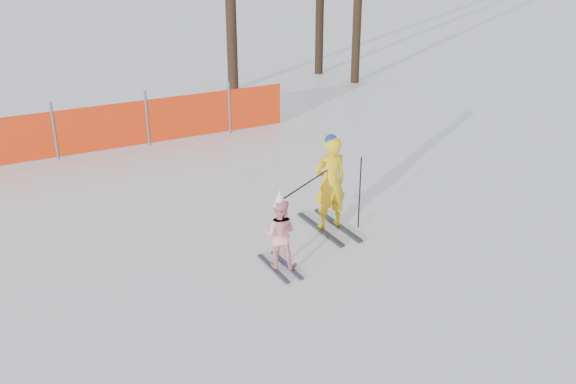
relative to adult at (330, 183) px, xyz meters
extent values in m
plane|color=white|center=(-0.99, -0.92, -0.81)|extent=(120.00, 120.00, 0.00)
cube|color=black|center=(-0.17, 0.00, -0.79)|extent=(0.09, 1.38, 0.04)
cube|color=black|center=(0.17, 0.00, -0.79)|extent=(0.09, 1.38, 0.04)
imported|color=yellow|center=(0.00, 0.00, 0.01)|extent=(0.59, 0.40, 1.55)
sphere|color=navy|center=(0.00, 0.00, 0.72)|extent=(0.20, 0.20, 0.20)
cube|color=black|center=(-1.43, -0.80, -0.79)|extent=(0.09, 0.93, 0.03)
cube|color=black|center=(-1.21, -0.80, -0.79)|extent=(0.09, 0.93, 0.03)
imported|color=#FFA6B2|center=(-1.32, -0.80, -0.25)|extent=(0.65, 0.63, 1.05)
cone|color=white|center=(-1.32, -0.80, 0.31)|extent=(0.19, 0.19, 0.24)
cylinder|color=black|center=(0.45, -0.20, -0.19)|extent=(0.02, 0.02, 1.24)
cylinder|color=black|center=(-0.66, -0.40, 0.26)|extent=(1.12, 0.69, 0.02)
cylinder|color=#595960|center=(-3.36, 5.62, -0.18)|extent=(0.06, 0.06, 1.25)
cylinder|color=#595960|center=(-1.36, 5.62, -0.18)|extent=(0.06, 0.06, 1.25)
cylinder|color=#595960|center=(0.64, 5.62, -0.18)|extent=(0.06, 0.06, 1.25)
camera|label=1|loc=(-5.09, -8.13, 3.86)|focal=40.00mm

